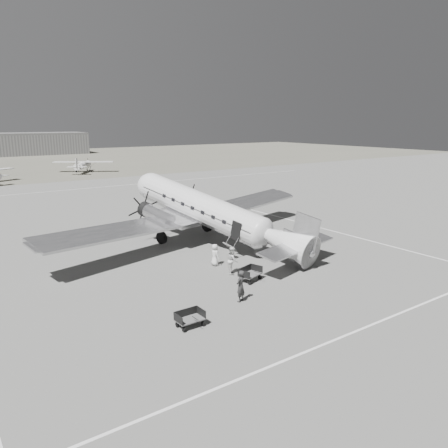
{
  "coord_description": "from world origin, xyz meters",
  "views": [
    {
      "loc": [
        -18.91,
        -26.34,
        9.98
      ],
      "look_at": [
        -0.04,
        0.8,
        2.2
      ],
      "focal_mm": 35.0,
      "sensor_mm": 36.0,
      "label": 1
    }
  ],
  "objects_px": {
    "baggage_cart_near": "(250,274)",
    "ground_crew": "(241,286)",
    "light_plane_right": "(83,166)",
    "hangar_main": "(13,144)",
    "dc3_airliner": "(210,214)",
    "baggage_cart_far": "(190,319)",
    "passenger": "(215,255)",
    "ramp_agent": "(232,260)"
  },
  "relations": [
    {
      "from": "light_plane_right",
      "to": "ramp_agent",
      "type": "relative_size",
      "value": 6.51
    },
    {
      "from": "light_plane_right",
      "to": "baggage_cart_far",
      "type": "xyz_separation_m",
      "value": [
        -16.84,
        -70.71,
        -0.83
      ]
    },
    {
      "from": "baggage_cart_near",
      "to": "dc3_airliner",
      "type": "bearing_deg",
      "value": 56.15
    },
    {
      "from": "hangar_main",
      "to": "baggage_cart_far",
      "type": "height_order",
      "value": "hangar_main"
    },
    {
      "from": "hangar_main",
      "to": "light_plane_right",
      "type": "height_order",
      "value": "hangar_main"
    },
    {
      "from": "light_plane_right",
      "to": "baggage_cart_near",
      "type": "distance_m",
      "value": 68.17
    },
    {
      "from": "hangar_main",
      "to": "light_plane_right",
      "type": "distance_m",
      "value": 58.33
    },
    {
      "from": "hangar_main",
      "to": "ground_crew",
      "type": "relative_size",
      "value": 22.86
    },
    {
      "from": "passenger",
      "to": "baggage_cart_near",
      "type": "bearing_deg",
      "value": -177.76
    },
    {
      "from": "hangar_main",
      "to": "baggage_cart_near",
      "type": "relative_size",
      "value": 26.38
    },
    {
      "from": "light_plane_right",
      "to": "baggage_cart_near",
      "type": "relative_size",
      "value": 7.53
    },
    {
      "from": "dc3_airliner",
      "to": "baggage_cart_far",
      "type": "distance_m",
      "value": 14.85
    },
    {
      "from": "baggage_cart_near",
      "to": "ground_crew",
      "type": "distance_m",
      "value": 3.39
    },
    {
      "from": "light_plane_right",
      "to": "baggage_cart_far",
      "type": "bearing_deg",
      "value": -71.66
    },
    {
      "from": "dc3_airliner",
      "to": "light_plane_right",
      "type": "bearing_deg",
      "value": 68.25
    },
    {
      "from": "hangar_main",
      "to": "baggage_cart_near",
      "type": "distance_m",
      "value": 125.84
    },
    {
      "from": "dc3_airliner",
      "to": "baggage_cart_far",
      "type": "height_order",
      "value": "dc3_airliner"
    },
    {
      "from": "baggage_cart_near",
      "to": "ramp_agent",
      "type": "bearing_deg",
      "value": 74.56
    },
    {
      "from": "dc3_airliner",
      "to": "baggage_cart_near",
      "type": "distance_m",
      "value": 8.99
    },
    {
      "from": "light_plane_right",
      "to": "ground_crew",
      "type": "xyz_separation_m",
      "value": [
        -12.88,
        -69.62,
        -0.33
      ]
    },
    {
      "from": "dc3_airliner",
      "to": "light_plane_right",
      "type": "height_order",
      "value": "dc3_airliner"
    },
    {
      "from": "baggage_cart_near",
      "to": "ground_crew",
      "type": "relative_size",
      "value": 0.87
    },
    {
      "from": "baggage_cart_far",
      "to": "passenger",
      "type": "relative_size",
      "value": 0.93
    },
    {
      "from": "ground_crew",
      "to": "ramp_agent",
      "type": "bearing_deg",
      "value": -143.51
    },
    {
      "from": "dc3_airliner",
      "to": "ramp_agent",
      "type": "xyz_separation_m",
      "value": [
        -2.47,
        -6.54,
        -1.75
      ]
    },
    {
      "from": "dc3_airliner",
      "to": "ground_crew",
      "type": "distance_m",
      "value": 11.83
    },
    {
      "from": "light_plane_right",
      "to": "ground_crew",
      "type": "distance_m",
      "value": 70.81
    },
    {
      "from": "dc3_airliner",
      "to": "ground_crew",
      "type": "height_order",
      "value": "dc3_airliner"
    },
    {
      "from": "baggage_cart_near",
      "to": "passenger",
      "type": "bearing_deg",
      "value": 74.29
    },
    {
      "from": "passenger",
      "to": "ramp_agent",
      "type": "bearing_deg",
      "value": -178.0
    },
    {
      "from": "dc3_airliner",
      "to": "ground_crew",
      "type": "bearing_deg",
      "value": -128.61
    },
    {
      "from": "baggage_cart_far",
      "to": "ground_crew",
      "type": "height_order",
      "value": "ground_crew"
    },
    {
      "from": "ramp_agent",
      "to": "hangar_main",
      "type": "bearing_deg",
      "value": 28.27
    },
    {
      "from": "ground_crew",
      "to": "ramp_agent",
      "type": "relative_size",
      "value": 1.0
    },
    {
      "from": "light_plane_right",
      "to": "baggage_cart_near",
      "type": "height_order",
      "value": "light_plane_right"
    },
    {
      "from": "baggage_cart_far",
      "to": "passenger",
      "type": "height_order",
      "value": "passenger"
    },
    {
      "from": "baggage_cart_far",
      "to": "ramp_agent",
      "type": "distance_m",
      "value": 8.22
    },
    {
      "from": "passenger",
      "to": "light_plane_right",
      "type": "bearing_deg",
      "value": -9.44
    },
    {
      "from": "dc3_airliner",
      "to": "passenger",
      "type": "relative_size",
      "value": 17.86
    },
    {
      "from": "passenger",
      "to": "dc3_airliner",
      "type": "bearing_deg",
      "value": -29.33
    },
    {
      "from": "light_plane_right",
      "to": "hangar_main",
      "type": "bearing_deg",
      "value": 124.66
    },
    {
      "from": "baggage_cart_far",
      "to": "ramp_agent",
      "type": "xyz_separation_m",
      "value": [
        6.36,
        5.19,
        0.51
      ]
    }
  ]
}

